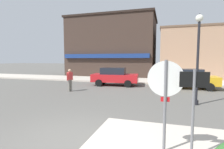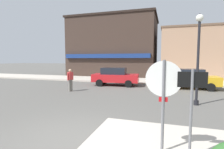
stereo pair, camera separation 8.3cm
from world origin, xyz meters
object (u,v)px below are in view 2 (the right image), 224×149
(stop_sign, at_px, (163,94))
(one_way_sign, at_px, (191,105))
(pedestrian_crossing_near, at_px, (70,79))
(lamp_post, at_px, (199,46))
(parked_car_second, at_px, (190,78))
(parked_car_nearest, at_px, (115,76))

(stop_sign, bearing_deg, one_way_sign, -9.80)
(stop_sign, relative_size, one_way_sign, 1.10)
(stop_sign, distance_m, pedestrian_crossing_near, 9.53)
(one_way_sign, height_order, pedestrian_crossing_near, one_way_sign)
(pedestrian_crossing_near, bearing_deg, stop_sign, -46.55)
(lamp_post, distance_m, parked_car_second, 5.67)
(one_way_sign, height_order, lamp_post, lamp_post)
(parked_car_nearest, bearing_deg, parked_car_second, 1.11)
(lamp_post, bearing_deg, stop_sign, -105.75)
(lamp_post, distance_m, parked_car_nearest, 8.02)
(one_way_sign, xyz_separation_m, parked_car_second, (1.27, 10.78, -0.52))
(lamp_post, distance_m, pedestrian_crossing_near, 8.46)
(lamp_post, relative_size, pedestrian_crossing_near, 2.82)
(lamp_post, height_order, parked_car_second, lamp_post)
(lamp_post, bearing_deg, parked_car_nearest, 138.43)
(lamp_post, height_order, parked_car_nearest, lamp_post)
(lamp_post, bearing_deg, pedestrian_crossing_near, 169.71)
(stop_sign, height_order, parked_car_second, stop_sign)
(stop_sign, xyz_separation_m, lamp_post, (1.53, 5.44, 1.44))
(one_way_sign, distance_m, pedestrian_crossing_near, 10.00)
(parked_car_nearest, bearing_deg, lamp_post, -41.57)
(one_way_sign, height_order, parked_car_second, one_way_sign)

